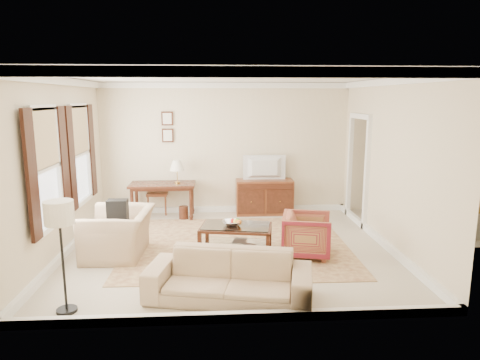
{
  "coord_description": "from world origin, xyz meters",
  "views": [
    {
      "loc": [
        -0.25,
        -7.03,
        2.57
      ],
      "look_at": [
        0.2,
        0.3,
        1.15
      ],
      "focal_mm": 32.0,
      "sensor_mm": 36.0,
      "label": 1
    }
  ],
  "objects": [
    {
      "name": "room_shell",
      "position": [
        0.0,
        0.0,
        2.47
      ],
      "size": [
        5.51,
        5.01,
        2.91
      ],
      "color": "beige",
      "rests_on": "ground"
    },
    {
      "name": "annex_bedroom",
      "position": [
        4.49,
        1.15,
        0.34
      ],
      "size": [
        3.0,
        2.7,
        2.9
      ],
      "color": "beige",
      "rests_on": "ground"
    },
    {
      "name": "window_front",
      "position": [
        -2.7,
        -0.7,
        1.55
      ],
      "size": [
        0.12,
        1.56,
        1.8
      ],
      "primitive_type": null,
      "color": "#CCB284",
      "rests_on": "room_shell"
    },
    {
      "name": "window_rear",
      "position": [
        -2.7,
        0.9,
        1.55
      ],
      "size": [
        0.12,
        1.56,
        1.8
      ],
      "primitive_type": null,
      "color": "#CCB284",
      "rests_on": "room_shell"
    },
    {
      "name": "doorway",
      "position": [
        2.71,
        1.5,
        1.08
      ],
      "size": [
        0.1,
        1.12,
        2.25
      ],
      "primitive_type": null,
      "color": "white",
      "rests_on": "room_shell"
    },
    {
      "name": "rug",
      "position": [
        0.14,
        0.18,
        0.01
      ],
      "size": [
        3.89,
        3.35,
        0.01
      ],
      "primitive_type": "cube",
      "rotation": [
        0.0,
        0.0,
        -0.01
      ],
      "color": "brown",
      "rests_on": "room_shell"
    },
    {
      "name": "writing_desk",
      "position": [
        -1.36,
        2.05,
        0.65
      ],
      "size": [
        1.39,
        0.69,
        0.76
      ],
      "color": "#4E2416",
      "rests_on": "room_shell"
    },
    {
      "name": "desk_chair",
      "position": [
        -1.52,
        2.4,
        0.53
      ],
      "size": [
        0.53,
        0.53,
        1.05
      ],
      "primitive_type": null,
      "rotation": [
        0.0,
        0.0,
        0.2
      ],
      "color": "brown",
      "rests_on": "room_shell"
    },
    {
      "name": "desk_lamp",
      "position": [
        -1.04,
        2.05,
        1.01
      ],
      "size": [
        0.32,
        0.32,
        0.5
      ],
      "primitive_type": null,
      "color": "silver",
      "rests_on": "writing_desk"
    },
    {
      "name": "framed_prints",
      "position": [
        -1.26,
        2.47,
        1.94
      ],
      "size": [
        0.25,
        0.04,
        0.68
      ],
      "primitive_type": null,
      "color": "#4E2416",
      "rests_on": "room_shell"
    },
    {
      "name": "sideboard",
      "position": [
        0.86,
        2.23,
        0.39
      ],
      "size": [
        1.26,
        0.48,
        0.78
      ],
      "primitive_type": "cube",
      "color": "brown",
      "rests_on": "room_shell"
    },
    {
      "name": "tv",
      "position": [
        0.86,
        2.21,
        1.22
      ],
      "size": [
        0.9,
        0.52,
        0.12
      ],
      "primitive_type": "imported",
      "rotation": [
        0.0,
        0.0,
        3.14
      ],
      "color": "black",
      "rests_on": "sideboard"
    },
    {
      "name": "coffee_table",
      "position": [
        0.1,
        -0.23,
        0.38
      ],
      "size": [
        1.26,
        0.88,
        0.49
      ],
      "rotation": [
        0.0,
        0.0,
        -0.18
      ],
      "color": "#4E2416",
      "rests_on": "room_shell"
    },
    {
      "name": "fruit_bowl",
      "position": [
        0.03,
        -0.23,
        0.54
      ],
      "size": [
        0.42,
        0.42,
        0.1
      ],
      "primitive_type": "imported",
      "color": "silver",
      "rests_on": "coffee_table"
    },
    {
      "name": "book_a",
      "position": [
        0.06,
        -0.12,
        0.19
      ],
      "size": [
        0.28,
        0.11,
        0.38
      ],
      "primitive_type": "imported",
      "rotation": [
        0.0,
        0.0,
        -0.28
      ],
      "color": "brown",
      "rests_on": "coffee_table"
    },
    {
      "name": "book_b",
      "position": [
        0.17,
        -0.36,
        0.19
      ],
      "size": [
        0.25,
        0.18,
        0.38
      ],
      "primitive_type": "imported",
      "rotation": [
        0.0,
        0.0,
        -0.57
      ],
      "color": "brown",
      "rests_on": "coffee_table"
    },
    {
      "name": "striped_armchair",
      "position": [
        1.25,
        -0.41,
        0.39
      ],
      "size": [
        0.87,
        0.9,
        0.78
      ],
      "primitive_type": "imported",
      "rotation": [
        0.0,
        0.0,
        1.35
      ],
      "color": "maroon",
      "rests_on": "room_shell"
    },
    {
      "name": "club_armchair",
      "position": [
        -1.83,
        -0.2,
        0.51
      ],
      "size": [
        0.82,
        1.22,
        1.03
      ],
      "primitive_type": "imported",
      "rotation": [
        0.0,
        0.0,
        -1.62
      ],
      "color": "tan",
      "rests_on": "room_shell"
    },
    {
      "name": "backpack",
      "position": [
        -1.82,
        -0.21,
        0.77
      ],
      "size": [
        0.25,
        0.34,
        0.4
      ],
      "primitive_type": "cube",
      "rotation": [
        0.0,
        0.0,
        -1.48
      ],
      "color": "black",
      "rests_on": "club_armchair"
    },
    {
      "name": "sofa",
      "position": [
        -0.08,
        -1.88,
        0.41
      ],
      "size": [
        2.19,
        1.04,
        0.82
      ],
      "primitive_type": "imported",
      "rotation": [
        0.0,
        0.0,
        -0.21
      ],
      "color": "tan",
      "rests_on": "room_shell"
    },
    {
      "name": "floor_lamp",
      "position": [
        -2.06,
        -2.1,
        1.15
      ],
      "size": [
        0.34,
        0.34,
        1.39
      ],
      "color": "black",
      "rests_on": "room_shell"
    }
  ]
}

